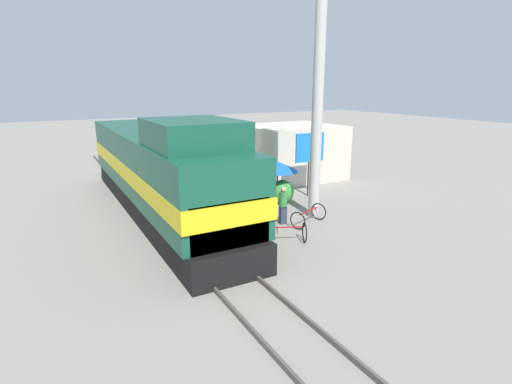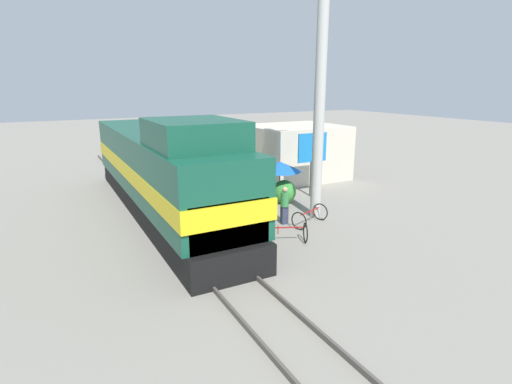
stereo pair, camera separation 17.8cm
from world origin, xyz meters
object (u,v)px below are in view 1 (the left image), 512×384
Objects in this scene: billboard_sign at (310,151)px; bicycle_spare at (284,233)px; locomotive at (161,172)px; person_bystander at (283,204)px; bicycle at (309,216)px; utility_pole at (318,94)px; vendor_umbrella at (278,166)px.

billboard_sign reaches higher than bicycle_spare.
locomotive is 9.92× the size of person_bystander.
bicycle_spare is (-4.71, -4.91, -2.05)m from billboard_sign.
utility_pole is at bearing -67.91° from bicycle.
vendor_umbrella is 1.17× the size of bicycle.
vendor_umbrella is 0.64× the size of billboard_sign.
utility_pole is at bearing -30.31° from locomotive.
billboard_sign reaches higher than vendor_umbrella.
bicycle is at bearing 144.84° from bicycle_spare.
bicycle_spare is (-2.64, -4.76, -1.46)m from vendor_umbrella.
billboard_sign is at bearing 40.62° from person_bystander.
bicycle is at bearing -100.00° from vendor_umbrella.
bicycle_spare is (3.08, -5.49, -1.61)m from locomotive.
locomotive is 6.85m from bicycle.
bicycle is (-2.69, -3.70, -2.05)m from billboard_sign.
billboard_sign is at bearing -56.80° from bicycle.
bicycle_spare is at bearing -145.01° from utility_pole.
utility_pole is 5.85× the size of bicycle.
bicycle_spare is (-2.02, -1.22, 0.00)m from bicycle.
vendor_umbrella is at bearing 62.34° from person_bystander.
person_bystander is (-1.54, -2.93, -0.97)m from vendor_umbrella.
billboard_sign is at bearing 4.30° from vendor_umbrella.
locomotive is 7.82m from billboard_sign.
bicycle is at bearing -40.00° from locomotive.
utility_pole is at bearing 148.75° from bicycle_spare.
utility_pole reaches higher than bicycle.
bicycle is (5.10, -4.28, -1.62)m from locomotive.
locomotive reaches higher than bicycle_spare.
person_bystander is at bearing -174.01° from utility_pole.
billboard_sign is at bearing 160.00° from bicycle_spare.
bicycle is at bearing -126.01° from billboard_sign.
utility_pole is 3.18× the size of billboard_sign.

